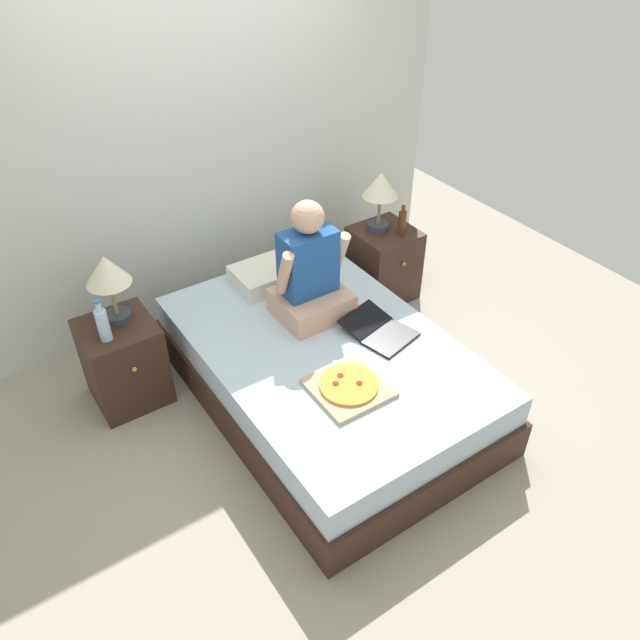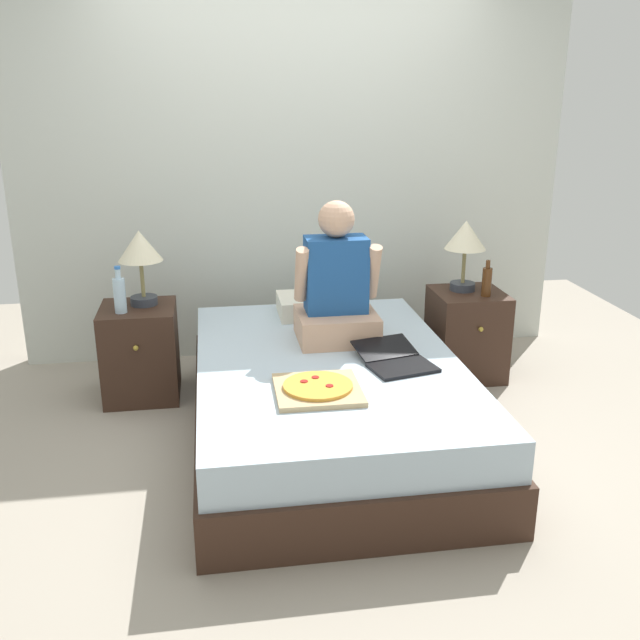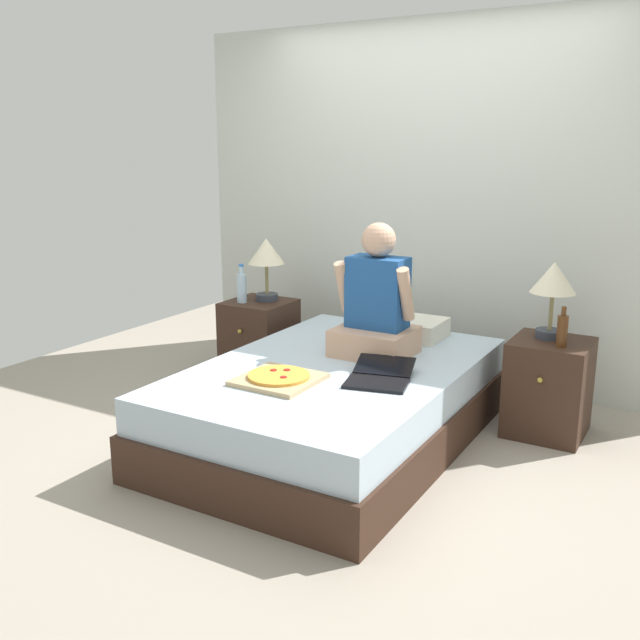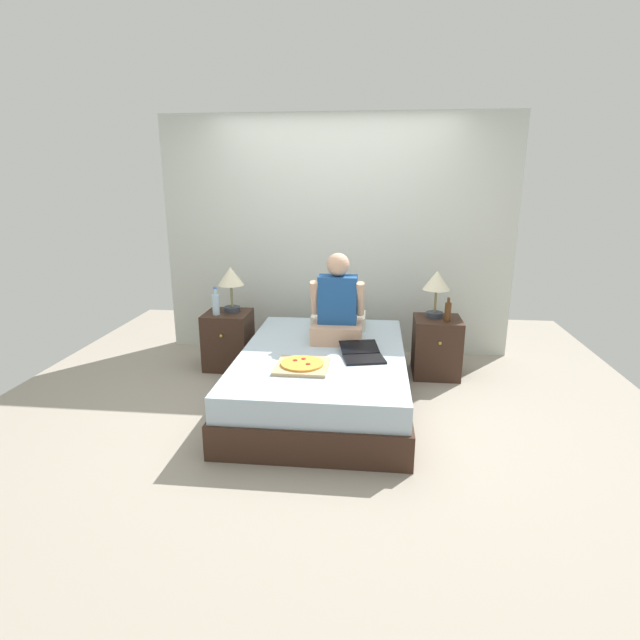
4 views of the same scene
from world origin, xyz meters
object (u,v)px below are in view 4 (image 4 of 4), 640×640
Objects in this scene: beer_bottle at (448,312)px; pizza_box at (302,365)px; person_seated at (337,309)px; bed at (323,376)px; water_bottle at (216,304)px; laptop at (362,355)px; lamp_on_right_nightstand at (437,284)px; nightstand_left at (229,340)px; nightstand_right at (436,347)px; lamp_on_left_nightstand at (231,279)px.

beer_bottle is 0.57× the size of pizza_box.
person_seated is at bearing 73.32° from pizza_box.
bed is 1.34m from beer_bottle.
water_bottle reaches higher than laptop.
water_bottle is at bearing 133.92° from pizza_box.
lamp_on_right_nightstand reaches higher than water_bottle.
laptop reaches higher than bed.
pizza_box is (-1.12, -1.17, -0.42)m from lamp_on_right_nightstand.
water_bottle is at bearing 165.50° from person_seated.
pizza_box is at bearing -133.69° from lamp_on_right_nightstand.
nightstand_left is at bearing 129.17° from pizza_box.
nightstand_right reaches higher than bed.
beer_bottle is at bearing 16.78° from person_seated.
water_bottle is (-0.08, -0.09, 0.40)m from nightstand_left.
nightstand_right is 1.41× the size of pizza_box.
nightstand_left is 2.12m from lamp_on_right_nightstand.
lamp_on_left_nightstand is at bearing 180.00° from lamp_on_right_nightstand.
water_bottle reaches higher than pizza_box.
lamp_on_left_nightstand is 1.63× the size of water_bottle.
water_bottle reaches higher than nightstand_right.
lamp_on_right_nightstand is (2.11, 0.14, 0.22)m from water_bottle.
bed is 1.43m from lamp_on_left_nightstand.
nightstand_left is 1.28m from person_seated.
nightstand_right is at bearing 125.01° from beer_bottle.
laptop is at bearing -31.75° from nightstand_left.
nightstand_left is 1.19× the size of laptop.
pizza_box is at bearing -106.42° from bed.
water_bottle reaches higher than beer_bottle.
beer_bottle is (2.13, -0.10, 0.38)m from nightstand_left.
bed is 1.43m from lamp_on_right_nightstand.
laptop is (-0.67, -0.90, -0.42)m from lamp_on_right_nightstand.
nightstand_left is at bearing 180.00° from nightstand_right.
bed is 1.36m from water_bottle.
lamp_on_left_nightstand is 1.19m from person_seated.
person_seated is 1.93× the size of pizza_box.
pizza_box is (0.87, -1.17, -0.42)m from lamp_on_left_nightstand.
beer_bottle is 0.29× the size of person_seated.
pizza_box is (-0.12, -0.40, 0.25)m from bed.
lamp_on_left_nightstand is at bearing 142.10° from bed.
lamp_on_right_nightstand is (2.03, 0.05, 0.61)m from nightstand_left.
pizza_box is at bearing -140.04° from beer_bottle.
lamp_on_left_nightstand reaches higher than nightstand_right.
beer_bottle is at bearing 44.24° from laptop.
water_bottle reaches higher than bed.
bed is at bearing -107.00° from person_seated.
laptop is at bearing -20.30° from bed.
pizza_box is at bearing -148.69° from laptop.
lamp_on_left_nightstand is at bearing 145.97° from laptop.
beer_bottle is at bearing -2.68° from nightstand_left.
nightstand_left is at bearing -178.59° from lamp_on_right_nightstand.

